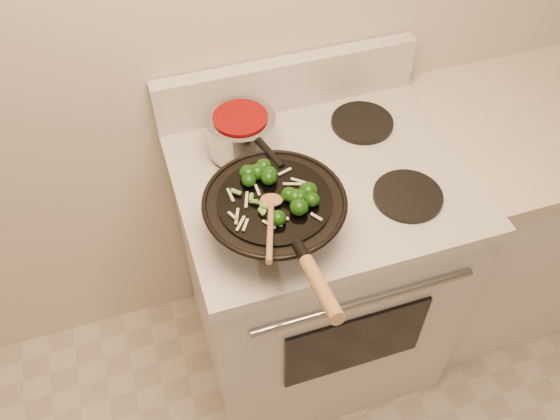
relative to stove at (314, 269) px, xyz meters
name	(u,v)px	position (x,y,z in m)	size (l,w,h in m)	color
stove	(314,269)	(0.00, 0.00, 0.00)	(0.78, 0.67, 1.08)	silver
counter_unit	(512,211)	(0.76, 0.03, -0.01)	(0.75, 0.62, 0.91)	white
wok	(275,214)	(-0.18, -0.16, 0.52)	(0.34, 0.57, 0.22)	black
stirfry	(279,188)	(-0.16, -0.13, 0.58)	(0.21, 0.21, 0.04)	#0F3808
wooden_spoon	(271,216)	(-0.21, -0.22, 0.59)	(0.11, 0.24, 0.07)	#9F6B3F
saucepan	(242,133)	(-0.18, 0.15, 0.52)	(0.19, 0.30, 0.11)	#96989E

